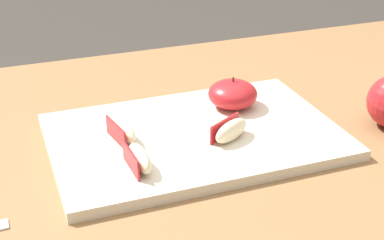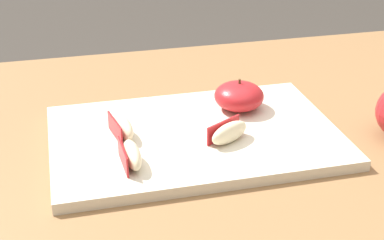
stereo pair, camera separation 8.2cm
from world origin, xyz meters
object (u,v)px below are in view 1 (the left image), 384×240
at_px(apple_half_skin_up, 233,94).
at_px(apple_wedge_right, 231,130).
at_px(apple_wedge_back, 139,158).
at_px(apple_wedge_left, 123,130).
at_px(cutting_board, 192,137).

xyz_separation_m(apple_half_skin_up, apple_wedge_right, (-0.05, -0.10, -0.01)).
xyz_separation_m(apple_wedge_back, apple_wedge_left, (-0.00, 0.08, 0.00)).
distance_m(cutting_board, apple_wedge_back, 0.12).
bearing_deg(apple_half_skin_up, apple_wedge_left, -166.11).
relative_size(apple_wedge_right, apple_wedge_left, 0.99).
bearing_deg(cutting_board, apple_wedge_left, 172.58).
relative_size(cutting_board, apple_wedge_left, 6.00).
height_order(cutting_board, apple_wedge_right, apple_wedge_right).
relative_size(cutting_board, apple_wedge_back, 6.16).
xyz_separation_m(apple_half_skin_up, apple_wedge_left, (-0.19, -0.05, -0.01)).
distance_m(apple_wedge_right, apple_wedge_left, 0.15).
bearing_deg(apple_wedge_right, apple_wedge_left, 159.68).
height_order(cutting_board, apple_half_skin_up, apple_half_skin_up).
xyz_separation_m(cutting_board, apple_half_skin_up, (0.09, 0.06, 0.03)).
xyz_separation_m(apple_wedge_right, apple_wedge_left, (-0.14, 0.05, 0.00)).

